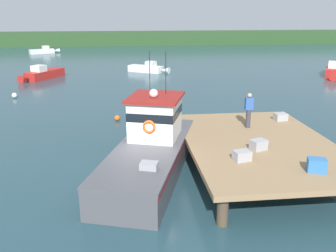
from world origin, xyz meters
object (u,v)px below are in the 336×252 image
Objects in this scene: crate_single_by_cleat at (317,165)px; crate_stack_mid_dock at (242,156)px; main_fishing_boat at (152,146)px; mooring_buoy_channel_marker at (14,95)px; crate_single_far at (258,145)px; deckhand_by_the_boat at (249,110)px; crate_stack_near_edge at (281,117)px; moored_boat_outer_mooring at (334,71)px; mooring_buoy_spare_mooring at (117,118)px; moored_boat_mid_harbor at (148,68)px; moored_boat_off_the_point at (44,51)px; moored_boat_far_right at (42,74)px.

crate_single_by_cleat reaches higher than crate_stack_mid_dock.
main_fishing_boat reaches higher than mooring_buoy_channel_marker.
crate_single_far is 2.96m from deckhand_by_the_boat.
crate_stack_near_edge is 0.10× the size of moored_boat_outer_mooring.
mooring_buoy_spare_mooring is at bearing 122.00° from crate_single_by_cleat.
crate_single_by_cleat reaches higher than mooring_buoy_spare_mooring.
mooring_buoy_channel_marker is (-14.81, 18.16, -1.24)m from crate_single_by_cleat.
mooring_buoy_channel_marker is 1.15× the size of mooring_buoy_spare_mooring.
deckhand_by_the_boat is 24.55m from moored_boat_mid_harbor.
crate_stack_near_edge is 1.50× the size of mooring_buoy_channel_marker.
main_fishing_boat is 7.58m from mooring_buoy_spare_mooring.
mooring_buoy_spare_mooring is (-5.66, 8.75, -1.22)m from crate_single_far.
mooring_buoy_channel_marker is at bearing 137.17° from deckhand_by_the_boat.
main_fishing_boat reaches higher than mooring_buoy_spare_mooring.
moored_boat_off_the_point is 13.11× the size of mooring_buoy_spare_mooring.
moored_boat_mid_harbor is (-3.08, 24.30, -1.64)m from deckhand_by_the_boat.
deckhand_by_the_boat is at bearing -57.38° from moored_boat_far_right.
deckhand_by_the_boat is at bearing 17.64° from main_fishing_boat.
crate_stack_mid_dock is at bearing -86.73° from moored_boat_mid_harbor.
moored_boat_outer_mooring is 30.47m from mooring_buoy_channel_marker.
moored_boat_far_right is (-12.19, 25.20, -0.91)m from crate_stack_mid_dock.
moored_boat_mid_harbor is (-2.58, 27.14, -0.98)m from crate_single_far.
crate_single_by_cleat is 1.00× the size of crate_stack_mid_dock.
crate_stack_near_edge is at bearing 56.68° from crate_single_far.
moored_boat_off_the_point is 40.70m from mooring_buoy_spare_mooring.
deckhand_by_the_boat reaches higher than mooring_buoy_channel_marker.
crate_single_by_cleat is 0.10× the size of moored_boat_outer_mooring.
crate_single_by_cleat reaches higher than moored_boat_off_the_point.
crate_stack_near_edge reaches higher than moored_boat_far_right.
deckhand_by_the_boat reaches higher than crate_stack_near_edge.
moored_boat_off_the_point is at bearing 108.90° from crate_stack_mid_dock.
moored_boat_off_the_point is (-20.13, 43.86, -0.97)m from crate_stack_near_edge.
deckhand_by_the_boat reaches higher than moored_boat_outer_mooring.
crate_single_far is 50.82m from moored_boat_off_the_point.
main_fishing_boat is 3.91m from crate_stack_mid_dock.
mooring_buoy_channel_marker is (-29.74, -6.60, -0.33)m from moored_boat_outer_mooring.
moored_boat_outer_mooring is at bearing 51.49° from deckhand_by_the_boat.
crate_single_far is 27.57m from moored_boat_far_right.
moored_boat_off_the_point is 11.37× the size of mooring_buoy_channel_marker.
crate_single_by_cleat reaches higher than moored_boat_mid_harbor.
crate_single_by_cleat reaches higher than moored_boat_far_right.
crate_single_far is at bearing -49.48° from mooring_buoy_channel_marker.
mooring_buoy_channel_marker is (-14.09, 13.06, -1.86)m from deckhand_by_the_boat.
deckhand_by_the_boat is at bearing 79.95° from crate_single_far.
deckhand_by_the_boat reaches higher than crate_stack_mid_dock.
crate_stack_mid_dock reaches higher than moored_boat_off_the_point.
mooring_buoy_channel_marker is at bearing 137.95° from mooring_buoy_spare_mooring.
crate_stack_near_edge is 0.37× the size of deckhand_by_the_boat.
deckhand_by_the_boat is at bearing -67.97° from moored_boat_off_the_point.
moored_boat_mid_harbor is at bearing -53.74° from moored_boat_off_the_point.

